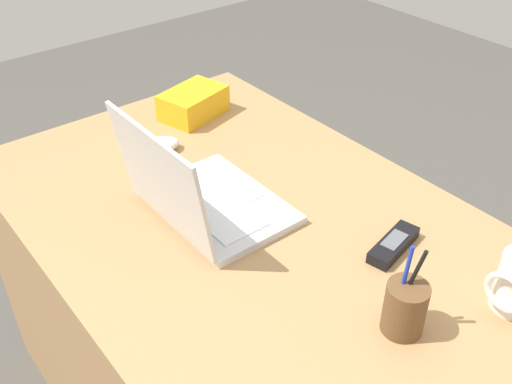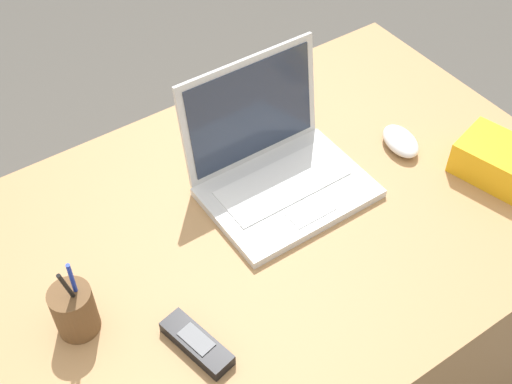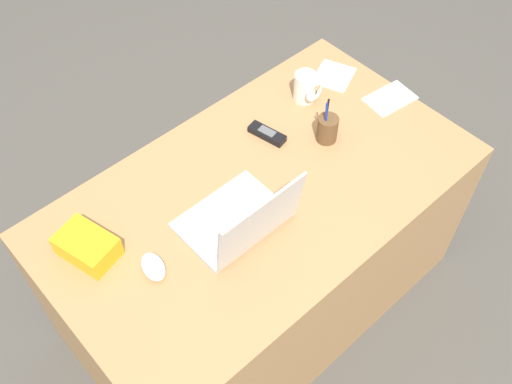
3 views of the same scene
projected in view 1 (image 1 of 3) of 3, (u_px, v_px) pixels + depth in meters
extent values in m
cube|color=#A87C4F|center=(271.00, 351.00, 1.40)|extent=(1.42, 0.81, 0.70)
cube|color=silver|center=(219.00, 205.00, 1.27)|extent=(0.32, 0.22, 0.02)
cube|color=silver|center=(211.00, 204.00, 1.25)|extent=(0.26, 0.11, 0.00)
cube|color=silver|center=(244.00, 189.00, 1.30)|extent=(0.09, 0.05, 0.00)
cube|color=silver|center=(160.00, 180.00, 1.13)|extent=(0.31, 0.04, 0.23)
cube|color=#283347|center=(162.00, 179.00, 1.13)|extent=(0.28, 0.03, 0.20)
ellipsoid|color=white|center=(159.00, 146.00, 1.45)|extent=(0.08, 0.11, 0.04)
torus|color=white|center=(505.00, 293.00, 0.98)|extent=(0.08, 0.01, 0.08)
cube|color=black|center=(394.00, 245.00, 1.16)|extent=(0.07, 0.14, 0.02)
cube|color=#595B60|center=(394.00, 240.00, 1.15)|extent=(0.04, 0.07, 0.00)
cylinder|color=brown|center=(405.00, 308.00, 0.97)|extent=(0.07, 0.07, 0.10)
cylinder|color=#1933B2|center=(403.00, 284.00, 0.95)|extent=(0.01, 0.02, 0.15)
cylinder|color=black|center=(410.00, 284.00, 0.95)|extent=(0.03, 0.02, 0.15)
cube|color=#F2AD19|center=(193.00, 103.00, 1.60)|extent=(0.16, 0.20, 0.07)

